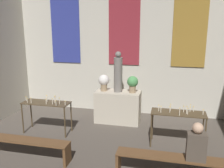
{
  "coord_description": "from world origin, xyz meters",
  "views": [
    {
      "loc": [
        1.49,
        3.8,
        2.98
      ],
      "look_at": [
        0.0,
        10.16,
        1.39
      ],
      "focal_mm": 40.0,
      "sensor_mm": 36.0,
      "label": 1
    }
  ],
  "objects_px": {
    "candle_rack_left": "(46,106)",
    "candle_rack_right": "(178,117)",
    "statue": "(118,73)",
    "person_seated": "(197,144)",
    "altar": "(118,107)",
    "pew_back_right": "(179,163)",
    "pew_back_left": "(17,143)",
    "flower_vase_right": "(133,83)",
    "flower_vase_left": "(104,81)"
  },
  "relations": [
    {
      "from": "candle_rack_left",
      "to": "candle_rack_right",
      "type": "relative_size",
      "value": 1.0
    },
    {
      "from": "statue",
      "to": "person_seated",
      "type": "bearing_deg",
      "value": -52.03
    },
    {
      "from": "candle_rack_right",
      "to": "candle_rack_left",
      "type": "bearing_deg",
      "value": -179.97
    },
    {
      "from": "altar",
      "to": "candle_rack_right",
      "type": "bearing_deg",
      "value": -34.69
    },
    {
      "from": "pew_back_right",
      "to": "altar",
      "type": "bearing_deg",
      "value": 123.83
    },
    {
      "from": "altar",
      "to": "pew_back_right",
      "type": "distance_m",
      "value": 3.18
    },
    {
      "from": "pew_back_left",
      "to": "person_seated",
      "type": "bearing_deg",
      "value": 0.0
    },
    {
      "from": "candle_rack_left",
      "to": "pew_back_left",
      "type": "bearing_deg",
      "value": -90.5
    },
    {
      "from": "flower_vase_right",
      "to": "candle_rack_right",
      "type": "xyz_separation_m",
      "value": [
        1.32,
        -1.22,
        -0.49
      ]
    },
    {
      "from": "pew_back_left",
      "to": "pew_back_right",
      "type": "bearing_deg",
      "value": 0.0
    },
    {
      "from": "flower_vase_right",
      "to": "person_seated",
      "type": "xyz_separation_m",
      "value": [
        1.62,
        -2.64,
        -0.47
      ]
    },
    {
      "from": "pew_back_right",
      "to": "flower_vase_left",
      "type": "bearing_deg",
      "value": 129.96
    },
    {
      "from": "flower_vase_right",
      "to": "candle_rack_right",
      "type": "distance_m",
      "value": 1.86
    },
    {
      "from": "statue",
      "to": "person_seated",
      "type": "distance_m",
      "value": 3.43
    },
    {
      "from": "candle_rack_right",
      "to": "flower_vase_left",
      "type": "bearing_deg",
      "value": 151.05
    },
    {
      "from": "pew_back_right",
      "to": "person_seated",
      "type": "xyz_separation_m",
      "value": [
        0.29,
        0.0,
        0.44
      ]
    },
    {
      "from": "candle_rack_right",
      "to": "person_seated",
      "type": "distance_m",
      "value": 1.45
    },
    {
      "from": "flower_vase_right",
      "to": "person_seated",
      "type": "height_order",
      "value": "flower_vase_right"
    },
    {
      "from": "candle_rack_left",
      "to": "candle_rack_right",
      "type": "xyz_separation_m",
      "value": [
        3.52,
        0.0,
        0.0
      ]
    },
    {
      "from": "flower_vase_left",
      "to": "flower_vase_right",
      "type": "height_order",
      "value": "same"
    },
    {
      "from": "statue",
      "to": "flower_vase_left",
      "type": "distance_m",
      "value": 0.52
    },
    {
      "from": "flower_vase_right",
      "to": "candle_rack_right",
      "type": "relative_size",
      "value": 0.38
    },
    {
      "from": "person_seated",
      "to": "pew_back_left",
      "type": "bearing_deg",
      "value": -180.0
    },
    {
      "from": "candle_rack_left",
      "to": "altar",
      "type": "bearing_deg",
      "value": 34.8
    },
    {
      "from": "altar",
      "to": "candle_rack_right",
      "type": "distance_m",
      "value": 2.16
    },
    {
      "from": "pew_back_left",
      "to": "person_seated",
      "type": "xyz_separation_m",
      "value": [
        3.83,
        0.0,
        0.44
      ]
    },
    {
      "from": "pew_back_left",
      "to": "flower_vase_right",
      "type": "bearing_deg",
      "value": 50.04
    },
    {
      "from": "flower_vase_right",
      "to": "candle_rack_left",
      "type": "bearing_deg",
      "value": -150.96
    },
    {
      "from": "statue",
      "to": "candle_rack_left",
      "type": "xyz_separation_m",
      "value": [
        -1.76,
        -1.22,
        -0.77
      ]
    },
    {
      "from": "pew_back_left",
      "to": "pew_back_right",
      "type": "height_order",
      "value": "same"
    },
    {
      "from": "candle_rack_left",
      "to": "pew_back_left",
      "type": "relative_size",
      "value": 0.53
    },
    {
      "from": "flower_vase_left",
      "to": "candle_rack_left",
      "type": "relative_size",
      "value": 0.38
    },
    {
      "from": "candle_rack_left",
      "to": "person_seated",
      "type": "height_order",
      "value": "person_seated"
    },
    {
      "from": "pew_back_left",
      "to": "candle_rack_right",
      "type": "bearing_deg",
      "value": 21.91
    },
    {
      "from": "statue",
      "to": "pew_back_left",
      "type": "distance_m",
      "value": 3.39
    },
    {
      "from": "flower_vase_right",
      "to": "statue",
      "type": "bearing_deg",
      "value": 180.0
    },
    {
      "from": "flower_vase_right",
      "to": "flower_vase_left",
      "type": "bearing_deg",
      "value": 180.0
    },
    {
      "from": "statue",
      "to": "candle_rack_right",
      "type": "bearing_deg",
      "value": -34.69
    },
    {
      "from": "altar",
      "to": "candle_rack_left",
      "type": "height_order",
      "value": "candle_rack_left"
    },
    {
      "from": "flower_vase_left",
      "to": "pew_back_left",
      "type": "xyz_separation_m",
      "value": [
        -1.33,
        -2.64,
        -0.91
      ]
    },
    {
      "from": "pew_back_right",
      "to": "candle_rack_right",
      "type": "bearing_deg",
      "value": 90.31
    },
    {
      "from": "statue",
      "to": "pew_back_left",
      "type": "height_order",
      "value": "statue"
    },
    {
      "from": "flower_vase_right",
      "to": "pew_back_left",
      "type": "distance_m",
      "value": 3.56
    },
    {
      "from": "altar",
      "to": "pew_back_right",
      "type": "xyz_separation_m",
      "value": [
        1.77,
        -2.64,
        -0.13
      ]
    },
    {
      "from": "candle_rack_left",
      "to": "statue",
      "type": "bearing_deg",
      "value": 34.8
    },
    {
      "from": "candle_rack_right",
      "to": "pew_back_left",
      "type": "height_order",
      "value": "candle_rack_right"
    },
    {
      "from": "candle_rack_left",
      "to": "pew_back_right",
      "type": "distance_m",
      "value": 3.82
    },
    {
      "from": "person_seated",
      "to": "flower_vase_right",
      "type": "bearing_deg",
      "value": 121.5
    },
    {
      "from": "pew_back_right",
      "to": "person_seated",
      "type": "relative_size",
      "value": 3.31
    },
    {
      "from": "pew_back_left",
      "to": "candle_rack_left",
      "type": "bearing_deg",
      "value": 89.5
    }
  ]
}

